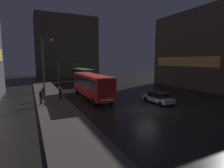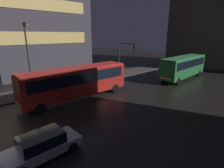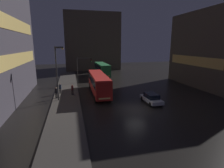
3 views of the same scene
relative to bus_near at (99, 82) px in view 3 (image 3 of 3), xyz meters
name	(u,v)px [view 3 (image 3 of 3)]	position (x,y,z in m)	size (l,w,h in m)	color
ground_plane	(136,109)	(3.61, -8.42, -2.12)	(120.00, 120.00, 0.00)	black
sidewalk_left	(67,93)	(-5.39, 1.58, -2.04)	(4.00, 48.00, 0.15)	#47423D
building_right_block	(216,50)	(24.06, 1.10, 5.22)	(10.07, 17.13, 14.67)	#4C4238
building_far_backdrop	(92,42)	(3.00, 33.86, 7.17)	(18.07, 12.00, 18.56)	#4C4238
bus_near	(99,82)	(0.00, 0.00, 0.00)	(2.59, 11.87, 3.43)	#AD1E19
bus_far	(102,68)	(3.59, 16.89, 0.01)	(2.69, 10.56, 3.46)	#236B38
car_taxi	(151,98)	(6.68, -6.59, -1.38)	(1.87, 4.27, 1.44)	#B7B7BC
pedestrian_near	(72,89)	(-4.41, -0.24, -0.90)	(0.51, 0.51, 1.79)	black
pedestrian_mid	(56,92)	(-6.87, -1.51, -0.92)	(0.51, 0.51, 1.75)	black
pedestrian_far	(60,87)	(-6.43, 1.28, -0.92)	(0.57, 0.57, 1.72)	black
traffic_light_main	(83,65)	(-1.99, 9.43, 1.82)	(3.29, 0.35, 5.79)	#2D2D2D
street_lamp_sidewalk	(58,65)	(-6.27, -2.55, 3.25)	(1.25, 0.36, 7.93)	#2D2D2D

